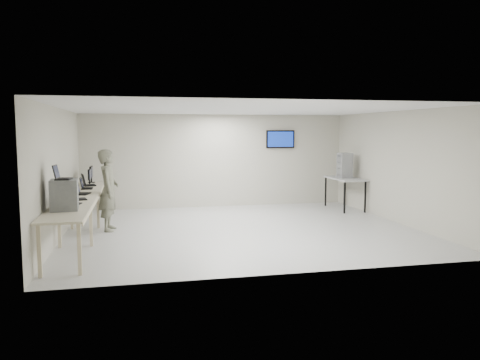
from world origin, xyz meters
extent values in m
cube|color=silver|center=(0.00, 0.00, 0.00)|extent=(8.00, 7.00, 0.01)
cube|color=silver|center=(0.00, 0.00, 2.80)|extent=(8.00, 7.00, 0.01)
cube|color=#B5B1A1|center=(0.00, 3.50, 1.40)|extent=(8.00, 0.01, 2.80)
cube|color=#B5B1A1|center=(0.00, -3.50, 1.40)|extent=(8.00, 0.01, 2.80)
cube|color=#B5B1A1|center=(-4.00, 0.00, 1.40)|extent=(0.01, 7.00, 2.80)
cube|color=#B5B1A1|center=(4.00, 0.00, 1.40)|extent=(0.01, 7.00, 2.80)
cube|color=black|center=(2.00, 3.48, 2.05)|extent=(0.15, 0.04, 0.15)
cube|color=black|center=(2.00, 3.44, 2.05)|extent=(0.90, 0.06, 0.55)
cube|color=navy|center=(2.00, 3.40, 2.05)|extent=(0.82, 0.01, 0.47)
cube|color=#BEAF90|center=(-3.60, 0.00, 0.88)|extent=(0.75, 6.00, 0.04)
cube|color=beige|center=(-3.23, 0.00, 0.85)|extent=(0.02, 6.00, 0.06)
cube|color=beige|center=(-3.90, -2.85, 0.43)|extent=(0.06, 0.06, 0.86)
cube|color=beige|center=(-3.30, -2.85, 0.43)|extent=(0.06, 0.06, 0.86)
cube|color=beige|center=(-3.90, -0.90, 0.43)|extent=(0.06, 0.06, 0.86)
cube|color=beige|center=(-3.30, -0.90, 0.43)|extent=(0.06, 0.06, 0.86)
cube|color=beige|center=(-3.90, 0.90, 0.43)|extent=(0.06, 0.06, 0.86)
cube|color=beige|center=(-3.30, 0.90, 0.43)|extent=(0.06, 0.06, 0.86)
cube|color=beige|center=(-3.90, 2.85, 0.43)|extent=(0.06, 0.06, 0.86)
cube|color=beige|center=(-3.30, 2.85, 0.43)|extent=(0.06, 0.06, 0.86)
cube|color=slate|center=(-3.65, -1.80, 1.17)|extent=(0.50, 0.56, 0.55)
cube|color=black|center=(-3.65, -1.80, 1.46)|extent=(0.27, 0.36, 0.02)
cube|color=black|center=(-3.77, -1.80, 1.59)|extent=(0.09, 0.32, 0.24)
cube|color=#191C35|center=(-3.76, -1.80, 1.59)|extent=(0.07, 0.28, 0.20)
cube|color=black|center=(-3.59, -1.23, 0.91)|extent=(0.31, 0.39, 0.02)
cube|color=black|center=(-3.71, -1.23, 1.05)|extent=(0.13, 0.33, 0.25)
cube|color=#191C35|center=(-3.70, -1.23, 1.05)|extent=(0.10, 0.29, 0.21)
cube|color=black|center=(-3.53, -0.54, 0.91)|extent=(0.32, 0.39, 0.02)
cube|color=black|center=(-3.65, -0.54, 1.04)|extent=(0.14, 0.32, 0.24)
cube|color=#191C35|center=(-3.64, -0.54, 1.04)|extent=(0.12, 0.28, 0.20)
cube|color=black|center=(-3.57, 0.30, 0.91)|extent=(0.36, 0.44, 0.02)
cube|color=black|center=(-3.71, 0.30, 1.06)|extent=(0.15, 0.37, 0.28)
cube|color=#191C35|center=(-3.70, 0.30, 1.06)|extent=(0.12, 0.32, 0.23)
cube|color=black|center=(-3.57, 1.33, 0.91)|extent=(0.26, 0.36, 0.02)
cube|color=black|center=(-3.70, 1.33, 1.05)|extent=(0.07, 0.34, 0.26)
cube|color=#191C35|center=(-3.69, 1.33, 1.05)|extent=(0.05, 0.30, 0.21)
cube|color=black|center=(-3.58, 2.00, 0.91)|extent=(0.37, 0.46, 0.02)
cube|color=black|center=(-3.73, 2.00, 1.07)|extent=(0.16, 0.38, 0.29)
cube|color=#191C35|center=(-3.71, 2.00, 1.07)|extent=(0.13, 0.34, 0.24)
cylinder|color=black|center=(-3.60, 2.24, 0.91)|extent=(0.18, 0.18, 0.01)
cube|color=black|center=(-3.60, 2.24, 0.99)|extent=(0.04, 0.03, 0.15)
cube|color=black|center=(-3.60, 2.24, 1.17)|extent=(0.05, 0.41, 0.27)
cube|color=#191C35|center=(-3.57, 2.24, 1.17)|extent=(0.00, 0.37, 0.24)
cylinder|color=black|center=(-3.60, 2.75, 0.91)|extent=(0.20, 0.20, 0.02)
cube|color=black|center=(-3.60, 2.75, 1.00)|extent=(0.04, 0.03, 0.16)
cube|color=black|center=(-3.60, 2.75, 1.20)|extent=(0.05, 0.45, 0.30)
cube|color=#191C35|center=(-3.57, 2.75, 1.20)|extent=(0.00, 0.41, 0.26)
imported|color=#555741|center=(-3.03, 0.58, 0.94)|extent=(0.50, 0.72, 1.89)
cube|color=#9F9F9F|center=(3.60, 2.16, 0.91)|extent=(0.72, 1.55, 0.04)
cube|color=black|center=(3.29, 1.49, 0.45)|extent=(0.04, 0.04, 0.89)
cube|color=black|center=(3.29, 2.84, 0.45)|extent=(0.04, 0.04, 0.89)
cube|color=black|center=(3.91, 1.49, 0.45)|extent=(0.04, 0.04, 0.89)
cube|color=black|center=(3.91, 2.84, 0.45)|extent=(0.04, 0.04, 0.89)
cube|color=gray|center=(3.58, 2.16, 1.02)|extent=(0.35, 0.39, 0.18)
cube|color=gray|center=(3.58, 2.16, 1.21)|extent=(0.35, 0.39, 0.18)
cube|color=gray|center=(3.58, 2.16, 1.39)|extent=(0.35, 0.39, 0.18)
cube|color=gray|center=(3.58, 2.16, 1.57)|extent=(0.35, 0.39, 0.18)
camera|label=1|loc=(-2.37, -10.53, 2.30)|focal=35.00mm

